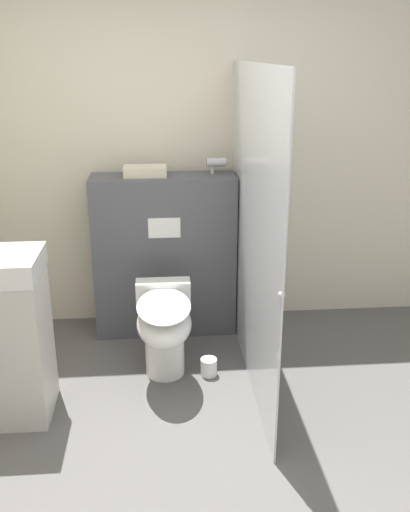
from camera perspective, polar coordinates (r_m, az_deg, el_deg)
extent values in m
plane|color=#565451|center=(3.01, -1.70, -21.33)|extent=(12.00, 12.00, 0.00)
cube|color=beige|center=(4.20, -3.31, 9.82)|extent=(8.00, 0.06, 2.50)
cube|color=#4C4C51|center=(4.14, -4.04, 0.07)|extent=(1.01, 0.32, 1.17)
cube|color=white|center=(3.90, -4.09, 2.82)|extent=(0.22, 0.01, 0.14)
cube|color=silver|center=(3.42, 4.71, 2.46)|extent=(0.01, 1.77, 1.92)
sphere|color=#B2B2B7|center=(2.65, 7.66, -3.87)|extent=(0.04, 0.04, 0.04)
cylinder|color=white|center=(3.71, -4.05, -8.97)|extent=(0.25, 0.25, 0.39)
ellipsoid|color=white|center=(3.53, -4.11, -6.68)|extent=(0.34, 0.56, 0.21)
ellipsoid|color=white|center=(3.48, -4.15, -4.98)|extent=(0.33, 0.55, 0.02)
cube|color=white|center=(3.78, -4.21, -3.68)|extent=(0.36, 0.13, 0.17)
cylinder|color=#B7B7BC|center=(4.03, 1.12, 9.36)|extent=(0.13, 0.06, 0.06)
cone|color=#B7B7BC|center=(4.04, 2.29, 9.37)|extent=(0.03, 0.05, 0.05)
cylinder|color=#B7B7BC|center=(4.03, 0.74, 8.75)|extent=(0.03, 0.03, 0.07)
cube|color=beige|center=(3.97, -6.01, 8.44)|extent=(0.29, 0.17, 0.07)
cylinder|color=white|center=(3.75, 0.38, -11.02)|extent=(0.11, 0.11, 0.11)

